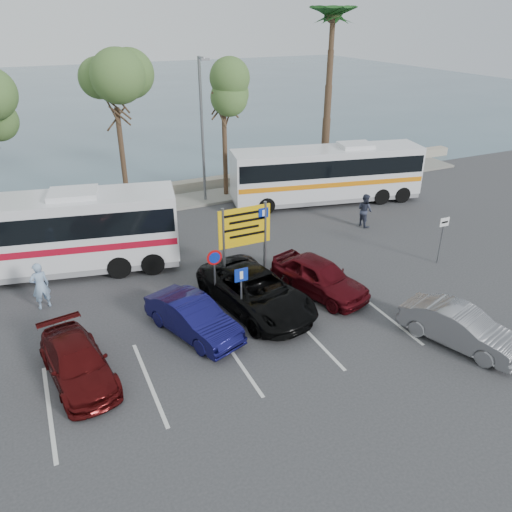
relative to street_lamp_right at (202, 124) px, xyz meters
name	(u,v)px	position (x,y,z in m)	size (l,w,h in m)	color
ground	(256,333)	(-3.00, -13.52, -4.60)	(120.00, 120.00, 0.00)	#323235
kerb_strip	(155,206)	(-3.00, 0.48, -4.52)	(44.00, 2.40, 0.15)	gray
seawall	(146,192)	(-3.00, 2.48, -4.30)	(48.00, 0.80, 0.60)	gray
sea	(66,97)	(-3.00, 46.48, -4.59)	(140.00, 140.00, 0.00)	#435D6C
tree_mid	(114,90)	(-4.50, 0.48, 2.06)	(3.20, 3.20, 8.00)	#382619
tree_right	(223,92)	(1.50, 0.48, 1.57)	(3.20, 3.20, 7.40)	#382619
palm_tree	(333,19)	(8.50, 0.48, 5.27)	(4.80, 4.80, 11.20)	#382619
street_lamp_right	(202,124)	(0.00, 0.00, 0.00)	(0.45, 1.15, 8.01)	slate
direction_sign	(245,233)	(-2.00, -10.32, -2.17)	(2.20, 0.12, 3.60)	slate
sign_no_stop	(215,269)	(-3.60, -11.13, -3.02)	(0.60, 0.08, 2.35)	slate
sign_parking	(241,288)	(-3.20, -12.73, -3.13)	(0.50, 0.07, 2.25)	slate
sign_taxi	(442,234)	(6.80, -12.03, -3.18)	(0.50, 0.07, 2.20)	slate
lane_markings	(237,357)	(-4.14, -14.52, -4.60)	(12.02, 4.20, 0.01)	silver
coach_bus_left	(36,238)	(-9.50, -5.55, -2.91)	(11.95, 4.86, 3.64)	silver
coach_bus_right	(326,176)	(6.46, -3.02, -3.00)	(11.32, 4.63, 3.45)	silver
car_blue	(193,317)	(-5.00, -12.61, -3.93)	(1.41, 4.04, 1.33)	#100F49
car_maroon	(77,363)	(-9.00, -13.41, -4.00)	(1.67, 4.10, 1.19)	#4A0C0D
car_red	(319,276)	(0.50, -12.02, -3.86)	(1.74, 4.32, 1.47)	#4F0B11
suv_black	(256,291)	(-2.30, -12.02, -3.84)	(2.50, 5.43, 1.51)	black
car_silver_b	(460,327)	(3.02, -17.02, -3.93)	(1.41, 4.04, 1.33)	gray
pedestrian_near	(40,286)	(-9.68, -8.52, -3.65)	(0.69, 0.45, 1.90)	#8CAACC
pedestrian_far	(365,210)	(6.36, -7.02, -3.72)	(0.86, 0.67, 1.76)	#32374B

